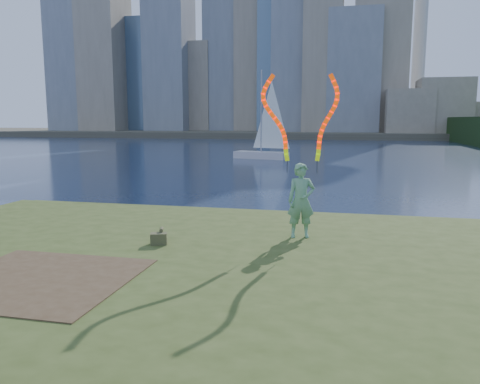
# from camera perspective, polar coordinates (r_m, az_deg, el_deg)

# --- Properties ---
(ground) EXTENTS (320.00, 320.00, 0.00)m
(ground) POSITION_cam_1_polar(r_m,az_deg,el_deg) (11.10, -3.57, -9.98)
(ground) COLOR #1B2944
(ground) RESTS_ON ground
(grassy_knoll) EXTENTS (20.00, 18.00, 0.80)m
(grassy_knoll) POSITION_cam_1_polar(r_m,az_deg,el_deg) (8.94, -7.81, -12.48)
(grassy_knoll) COLOR #3A4A1A
(grassy_knoll) RESTS_ON ground
(dirt_patch) EXTENTS (3.20, 3.00, 0.02)m
(dirt_patch) POSITION_cam_1_polar(r_m,az_deg,el_deg) (9.04, -23.34, -9.72)
(dirt_patch) COLOR #47331E
(dirt_patch) RESTS_ON grassy_knoll
(far_shore) EXTENTS (320.00, 40.00, 1.20)m
(far_shore) POSITION_cam_1_polar(r_m,az_deg,el_deg) (105.17, 11.18, 7.01)
(far_shore) COLOR #4C4738
(far_shore) RESTS_ON ground
(woman_with_ribbons) EXTENTS (2.05, 0.66, 4.14)m
(woman_with_ribbons) POSITION_cam_1_polar(r_m,az_deg,el_deg) (11.08, 7.53, 1.58)
(woman_with_ribbons) COLOR #1E762D
(woman_with_ribbons) RESTS_ON grassy_knoll
(canvas_bag) EXTENTS (0.42, 0.47, 0.34)m
(canvas_bag) POSITION_cam_1_polar(r_m,az_deg,el_deg) (10.71, -9.85, -5.55)
(canvas_bag) COLOR #484525
(canvas_bag) RESTS_ON grassy_knoll
(sailboat) EXTENTS (5.37, 2.83, 8.10)m
(sailboat) POSITION_cam_1_polar(r_m,az_deg,el_deg) (43.31, 2.93, 5.90)
(sailboat) COLOR silver
(sailboat) RESTS_ON ground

